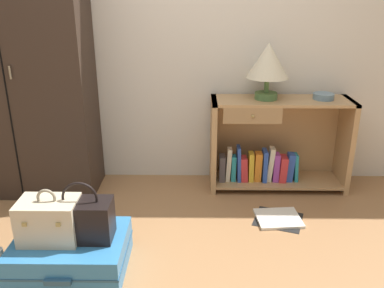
% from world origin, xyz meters
% --- Properties ---
extents(back_wall, '(6.40, 0.10, 2.60)m').
position_xyz_m(back_wall, '(0.00, 1.50, 1.30)').
color(back_wall, silver).
rests_on(back_wall, ground_plane).
extents(wardrobe, '(1.05, 0.47, 1.97)m').
position_xyz_m(wardrobe, '(-1.12, 1.20, 0.98)').
color(wardrobe, '#33261E').
rests_on(wardrobe, ground_plane).
extents(bookshelf, '(1.08, 0.35, 0.73)m').
position_xyz_m(bookshelf, '(0.81, 1.27, 0.34)').
color(bookshelf, tan).
rests_on(bookshelf, ground_plane).
extents(table_lamp, '(0.31, 0.31, 0.42)m').
position_xyz_m(table_lamp, '(0.72, 1.26, 1.01)').
color(table_lamp, '#4C7542').
rests_on(table_lamp, bookshelf).
extents(bowl, '(0.16, 0.16, 0.05)m').
position_xyz_m(bowl, '(1.15, 1.26, 0.75)').
color(bowl, slate).
rests_on(bowl, bookshelf).
extents(suitcase_large, '(0.63, 0.50, 0.21)m').
position_xyz_m(suitcase_large, '(-0.52, 0.17, 0.10)').
color(suitcase_large, teal).
rests_on(suitcase_large, ground_plane).
extents(train_case, '(0.32, 0.23, 0.31)m').
position_xyz_m(train_case, '(-0.61, 0.16, 0.33)').
color(train_case, beige).
rests_on(train_case, suitcase_large).
extents(handbag, '(0.34, 0.18, 0.35)m').
position_xyz_m(handbag, '(-0.44, 0.18, 0.32)').
color(handbag, black).
rests_on(handbag, suitcase_large).
extents(open_book_on_floor, '(0.39, 0.37, 0.02)m').
position_xyz_m(open_book_on_floor, '(0.77, 0.73, 0.01)').
color(open_book_on_floor, white).
rests_on(open_book_on_floor, ground_plane).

